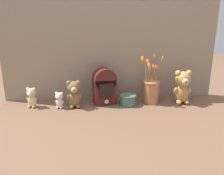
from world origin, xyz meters
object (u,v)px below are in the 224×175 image
(teddy_bear_tiny, at_px, (59,100))
(decorative_tin_tall, at_px, (128,100))
(teddy_bear_medium, at_px, (74,94))
(vintage_radio, at_px, (105,86))
(flower_vase, at_px, (151,89))
(teddy_bear_large, at_px, (183,86))
(teddy_bear_small, at_px, (32,97))

(teddy_bear_tiny, bearing_deg, decorative_tin_tall, 2.80)
(teddy_bear_medium, height_order, vintage_radio, vintage_radio)
(flower_vase, distance_m, vintage_radio, 0.33)
(teddy_bear_medium, distance_m, flower_vase, 0.54)
(teddy_bear_large, xyz_separation_m, flower_vase, (-0.22, 0.02, -0.02))
(teddy_bear_tiny, distance_m, vintage_radio, 0.32)
(teddy_bear_large, xyz_separation_m, teddy_bear_medium, (-0.75, -0.02, -0.03))
(teddy_bear_large, distance_m, teddy_bear_medium, 0.75)
(teddy_bear_tiny, relative_size, decorative_tin_tall, 0.98)
(teddy_bear_medium, relative_size, teddy_bear_tiny, 1.67)
(teddy_bear_tiny, xyz_separation_m, decorative_tin_tall, (0.47, 0.02, -0.02))
(teddy_bear_tiny, bearing_deg, teddy_bear_medium, 3.72)
(teddy_bear_tiny, bearing_deg, vintage_radio, 11.96)
(teddy_bear_large, bearing_deg, vintage_radio, 175.72)
(teddy_bear_small, distance_m, vintage_radio, 0.50)
(teddy_bear_medium, xyz_separation_m, teddy_bear_tiny, (-0.10, -0.01, -0.04))
(flower_vase, bearing_deg, teddy_bear_medium, -175.45)
(flower_vase, xyz_separation_m, vintage_radio, (-0.33, 0.02, 0.03))
(teddy_bear_small, bearing_deg, decorative_tin_tall, -1.00)
(teddy_bear_small, bearing_deg, teddy_bear_tiny, -10.37)
(teddy_bear_tiny, height_order, vintage_radio, vintage_radio)
(teddy_bear_large, bearing_deg, teddy_bear_tiny, -178.36)
(flower_vase, bearing_deg, vintage_radio, 177.22)
(teddy_bear_large, xyz_separation_m, vintage_radio, (-0.54, 0.04, 0.01))
(teddy_bear_large, relative_size, decorative_tin_tall, 2.07)
(teddy_bear_large, relative_size, teddy_bear_tiny, 2.11)
(teddy_bear_small, height_order, vintage_radio, vintage_radio)
(teddy_bear_tiny, distance_m, decorative_tin_tall, 0.47)
(teddy_bear_small, bearing_deg, teddy_bear_medium, -5.55)
(teddy_bear_small, relative_size, flower_vase, 0.39)
(teddy_bear_medium, bearing_deg, teddy_bear_tiny, -176.28)
(teddy_bear_small, bearing_deg, vintage_radio, 3.57)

